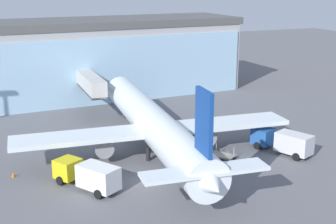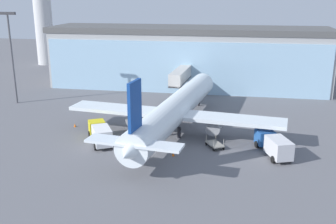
{
  "view_description": "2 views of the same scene",
  "coord_description": "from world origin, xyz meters",
  "views": [
    {
      "loc": [
        -15.03,
        -40.6,
        19.54
      ],
      "look_at": [
        5.49,
        8.07,
        4.62
      ],
      "focal_mm": 50.0,
      "sensor_mm": 36.0,
      "label": 1
    },
    {
      "loc": [
        14.06,
        -47.07,
        19.8
      ],
      "look_at": [
        2.27,
        7.43,
        3.12
      ],
      "focal_mm": 42.0,
      "sensor_mm": 36.0,
      "label": 2
    }
  ],
  "objects": [
    {
      "name": "safety_cone_wingtip",
      "position": [
        -12.44,
        6.64,
        0.28
      ],
      "size": [
        0.36,
        0.36,
        0.55
      ],
      "primitive_type": "cone",
      "color": "orange",
      "rests_on": "ground"
    },
    {
      "name": "terminal_building",
      "position": [
        0.0,
        38.51,
        6.57
      ],
      "size": [
        61.03,
        16.74,
        13.15
      ],
      "rotation": [
        0.0,
        0.0,
        0.04
      ],
      "color": "#A5A5A5",
      "rests_on": "ground"
    },
    {
      "name": "ground",
      "position": [
        0.0,
        0.0,
        0.0
      ],
      "size": [
        240.0,
        240.0,
        0.0
      ],
      "primitive_type": "plane",
      "color": "slate"
    },
    {
      "name": "airplane",
      "position": [
        3.38,
        7.54,
        3.54
      ],
      "size": [
        32.15,
        39.04,
        11.06
      ],
      "rotation": [
        0.0,
        0.0,
        1.48
      ],
      "color": "white",
      "rests_on": "ground"
    },
    {
      "name": "safety_cone_nose",
      "position": [
        4.87,
        -1.45,
        0.28
      ],
      "size": [
        0.36,
        0.36,
        0.55
      ],
      "primitive_type": "cone",
      "color": "orange",
      "rests_on": "ground"
    },
    {
      "name": "fuel_truck",
      "position": [
        17.39,
        1.6,
        1.47
      ],
      "size": [
        4.81,
        7.59,
        2.65
      ],
      "rotation": [
        0.0,
        0.0,
        1.96
      ],
      "color": "#2659A5",
      "rests_on": "ground"
    },
    {
      "name": "jet_bridge",
      "position": [
        0.77,
        27.99,
        4.7
      ],
      "size": [
        2.64,
        14.97,
        6.07
      ],
      "rotation": [
        0.0,
        0.0,
        1.54
      ],
      "color": "beige",
      "rests_on": "ground"
    },
    {
      "name": "catering_truck",
      "position": [
        -5.91,
        0.91,
        1.47
      ],
      "size": [
        5.67,
        7.38,
        2.65
      ],
      "rotation": [
        0.0,
        0.0,
        2.12
      ],
      "color": "yellow",
      "rests_on": "ground"
    },
    {
      "name": "baggage_cart",
      "position": [
        9.78,
        2.57,
        0.5
      ],
      "size": [
        2.86,
        3.22,
        1.5
      ],
      "rotation": [
        0.0,
        0.0,
        5.29
      ],
      "color": "#9E998C",
      "rests_on": "ground"
    }
  ]
}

